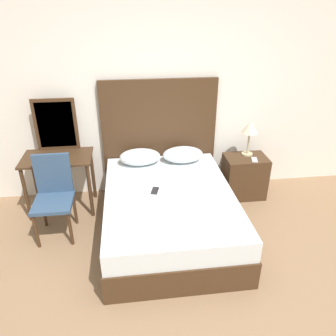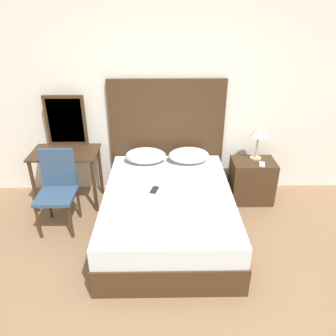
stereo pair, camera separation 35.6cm
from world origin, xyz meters
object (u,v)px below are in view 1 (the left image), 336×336
Objects in this scene: phone_on_nightstand at (254,160)px; vanity_desk at (58,167)px; phone_on_bed at (155,191)px; nightstand at (244,176)px; chair at (54,192)px; table_lamp at (250,129)px; bed at (169,213)px.

vanity_desk is (-2.47, 0.08, 0.02)m from phone_on_nightstand.
nightstand is (1.27, 0.63, -0.25)m from phone_on_bed.
phone_on_bed is 1.28m from vanity_desk.
phone_on_bed is 0.18× the size of chair.
table_lamp is 0.50× the size of chair.
table_lamp reaches higher than nightstand.
phone_on_nightstand reaches higher than nightstand.
phone_on_nightstand reaches higher than bed.
table_lamp is at bearing 12.99° from chair.
chair is at bearing -168.63° from nightstand.
table_lamp reaches higher than vanity_desk.
nightstand is at bearing 26.47° from phone_on_bed.
vanity_desk is 0.47m from chair.
phone_on_bed is at bearing -7.73° from chair.
table_lamp is 2.83× the size of phone_on_nightstand.
table_lamp is 0.56× the size of vanity_desk.
nightstand is at bearing 0.45° from vanity_desk.
vanity_desk is 0.89× the size of chair.
bed is 2.08× the size of chair.
vanity_desk is (-2.43, -0.10, -0.33)m from table_lamp.
table_lamp is (1.30, 0.71, 0.39)m from phone_on_bed.
nightstand is at bearing 11.37° from chair.
bed is 1.36m from phone_on_nightstand.
vanity_desk is at bearing 152.77° from bed.
table_lamp reaches higher than bed.
nightstand reaches higher than bed.
nightstand is 1.25× the size of table_lamp.
phone_on_nightstand is (1.34, 0.53, 0.04)m from phone_on_bed.
phone_on_bed is 1.53m from table_lamp.
bed is at bearing -146.67° from table_lamp.
vanity_desk is (-2.39, -0.02, 0.31)m from nightstand.
phone_on_bed is 1.00× the size of phone_on_nightstand.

